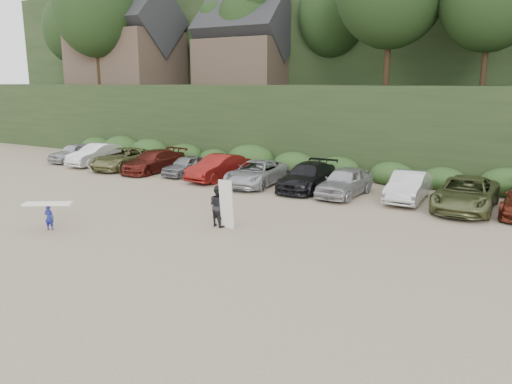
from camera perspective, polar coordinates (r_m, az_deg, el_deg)
The scene contains 5 objects.
ground at distance 21.69m, azimuth -7.59°, elevation -4.38°, with size 120.00×120.00×0.00m, color tan.
hillside_backdrop at distance 54.06m, azimuth 17.08°, elevation 17.24°, with size 90.00×41.50×28.00m.
parked_cars at distance 30.25m, azimuth 2.68°, elevation 2.03°, with size 39.22×6.17×1.63m.
child_surfer at distance 23.14m, azimuth -22.62°, elevation -2.07°, with size 2.00×1.57×1.21m.
adult_surfer at distance 21.96m, azimuth -4.26°, elevation -1.57°, with size 1.38×0.90×2.17m.
Camera 1 is at (12.91, -16.27, 6.26)m, focal length 35.00 mm.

